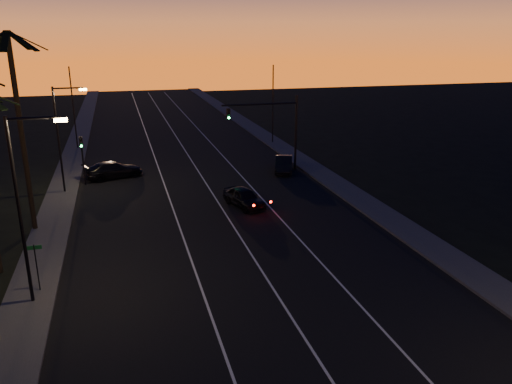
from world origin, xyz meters
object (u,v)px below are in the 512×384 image
object	(u,v)px
signal_mast	(272,120)
cross_car	(113,170)
right_car	(284,164)
lead_car	(244,197)

from	to	relation	value
signal_mast	cross_car	size ratio (longest dim) A/B	1.29
right_car	cross_car	size ratio (longest dim) A/B	0.84
cross_car	signal_mast	bearing A→B (deg)	-6.18
signal_mast	cross_car	distance (m)	14.91
signal_mast	lead_car	distance (m)	11.12
lead_car	right_car	xyz separation A→B (m)	(6.01, 8.61, 0.01)
right_car	cross_car	xyz separation A→B (m)	(-15.33, 2.04, 0.03)
signal_mast	lead_car	xyz separation A→B (m)	(-4.95, -9.10, -4.06)
signal_mast	cross_car	bearing A→B (deg)	173.82
lead_car	signal_mast	bearing A→B (deg)	61.46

